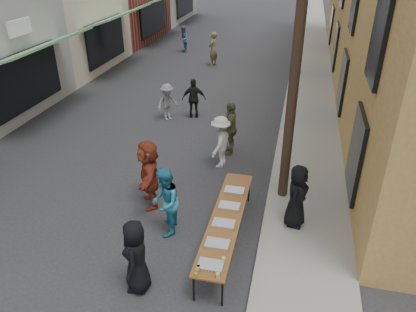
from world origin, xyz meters
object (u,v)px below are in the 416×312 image
at_px(catering_tray_sausage, 211,266).
at_px(guest_front_a, 136,256).
at_px(utility_pole_near, 299,35).
at_px(serving_table, 226,219).
at_px(guest_front_c, 165,202).
at_px(server, 297,196).

relative_size(catering_tray_sausage, guest_front_a, 0.30).
xyz_separation_m(utility_pole_near, catering_tray_sausage, (-1.19, -3.94, -3.71)).
distance_m(catering_tray_sausage, guest_front_a, 1.51).
bearing_deg(catering_tray_sausage, utility_pole_near, 73.18).
bearing_deg(serving_table, catering_tray_sausage, -90.00).
xyz_separation_m(guest_front_c, server, (3.07, 0.94, 0.03)).
height_order(utility_pole_near, catering_tray_sausage, utility_pole_near).
bearing_deg(utility_pole_near, guest_front_a, -123.55).
bearing_deg(serving_table, utility_pole_near, 62.54).
height_order(catering_tray_sausage, guest_front_a, guest_front_a).
distance_m(utility_pole_near, catering_tray_sausage, 5.54).
bearing_deg(guest_front_c, serving_table, 76.26).
xyz_separation_m(utility_pole_near, server, (0.37, -1.28, -3.57)).
xyz_separation_m(utility_pole_near, guest_front_a, (-2.70, -4.07, -3.67)).
bearing_deg(guest_front_c, guest_front_a, -11.04).
bearing_deg(catering_tray_sausage, server, 59.54).
height_order(utility_pole_near, server, utility_pole_near).
relative_size(catering_tray_sausage, server, 0.30).
relative_size(serving_table, catering_tray_sausage, 8.00).
bearing_deg(utility_pole_near, catering_tray_sausage, -106.82).
bearing_deg(serving_table, server, 32.84).
relative_size(utility_pole_near, guest_front_c, 5.03).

